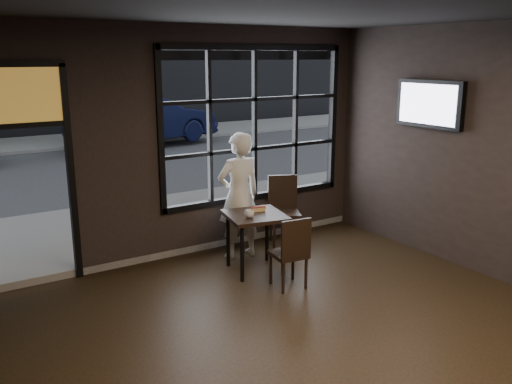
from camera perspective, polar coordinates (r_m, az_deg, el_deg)
floor at (r=5.29m, az=9.63°, el=-17.95°), size 6.00×7.00×0.02m
window_frame at (r=8.07m, az=-0.16°, el=7.14°), size 3.06×0.12×2.28m
stained_transom at (r=6.86m, az=-24.50°, el=9.26°), size 1.20×0.06×0.70m
cafe_table at (r=7.17m, az=-0.09°, el=-5.31°), size 0.86×0.86×0.79m
chair_near at (r=6.68m, az=3.44°, el=-6.28°), size 0.44×0.44×0.91m
chair_window at (r=8.15m, az=3.02°, el=-2.05°), size 0.60×0.60×1.03m
man at (r=7.54m, az=-1.81°, el=-0.39°), size 0.66×0.45×1.78m
hotdog at (r=7.16m, az=0.23°, el=-1.82°), size 0.21×0.12×0.06m
cup at (r=6.89m, az=-0.70°, el=-2.31°), size 0.15×0.15×0.10m
tv at (r=7.86m, az=17.80°, el=8.82°), size 0.12×1.10×0.64m
navy_car at (r=17.37m, az=-11.70°, el=7.52°), size 4.86×2.46×1.53m
tree_right at (r=18.65m, az=-16.05°, el=12.66°), size 2.06×2.06×3.51m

